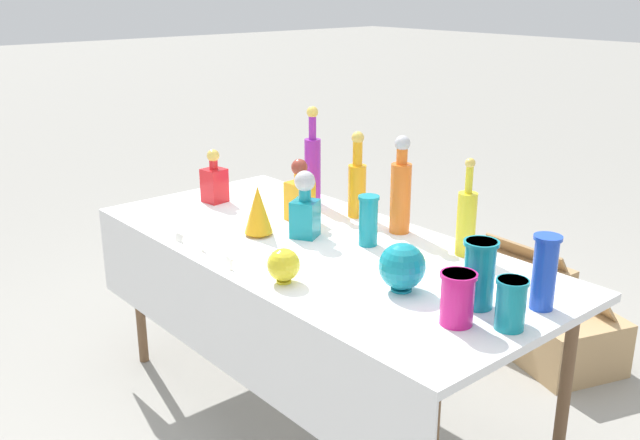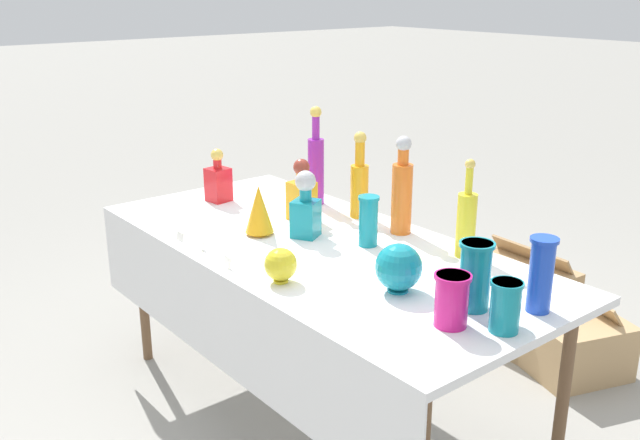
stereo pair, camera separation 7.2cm
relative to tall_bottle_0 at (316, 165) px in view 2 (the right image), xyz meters
name	(u,v)px [view 2 (the right image)]	position (x,y,z in m)	size (l,w,h in m)	color
ground_plane	(320,414)	(0.43, -0.33, -0.94)	(40.00, 40.00, 0.00)	gray
display_table	(311,262)	(0.43, -0.37, -0.25)	(1.97, 0.91, 0.76)	white
tall_bottle_0	(316,165)	(0.00, 0.00, 0.00)	(0.07, 0.07, 0.45)	purple
tall_bottle_1	(466,221)	(0.86, 0.02, -0.05)	(0.07, 0.07, 0.37)	yellow
tall_bottle_2	(359,183)	(0.27, 0.02, -0.03)	(0.08, 0.08, 0.37)	orange
tall_bottle_3	(402,191)	(0.53, 0.02, -0.01)	(0.08, 0.08, 0.40)	orange
square_decanter_0	(218,180)	(-0.31, -0.32, -0.08)	(0.11, 0.11, 0.25)	red
square_decanter_1	(302,194)	(0.14, -0.19, -0.07)	(0.10, 0.10, 0.27)	orange
square_decanter_2	(306,207)	(0.32, -0.31, -0.06)	(0.13, 0.13, 0.27)	teal
slender_vase_0	(452,298)	(1.21, -0.46, -0.10)	(0.11, 0.11, 0.16)	#C61972
slender_vase_1	(368,219)	(0.55, -0.19, -0.08)	(0.08, 0.08, 0.20)	teal
slender_vase_2	(475,274)	(1.18, -0.31, -0.07)	(0.11, 0.11, 0.22)	teal
slender_vase_3	(505,305)	(1.33, -0.36, -0.10)	(0.10, 0.10, 0.16)	teal
slender_vase_4	(541,273)	(1.31, -0.17, -0.06)	(0.09, 0.09, 0.24)	blue
fluted_vase_0	(259,209)	(0.19, -0.44, -0.08)	(0.12, 0.12, 0.20)	orange
round_bowl_0	(399,267)	(0.94, -0.40, -0.10)	(0.16, 0.16, 0.16)	teal
round_bowl_1	(281,265)	(0.63, -0.66, -0.12)	(0.11, 0.11, 0.12)	yellow
price_tag_left	(181,237)	(0.05, -0.72, -0.17)	(0.05, 0.01, 0.03)	white
price_tag_center	(227,262)	(0.41, -0.73, -0.16)	(0.05, 0.01, 0.04)	white
price_tag_right	(202,245)	(0.19, -0.71, -0.16)	(0.05, 0.01, 0.04)	white
cardboard_box_behind_left	(513,302)	(0.51, 0.87, -0.75)	(0.54, 0.43, 0.47)	tan
cardboard_box_behind_right	(570,342)	(0.87, 0.82, -0.81)	(0.55, 0.54, 0.35)	tan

